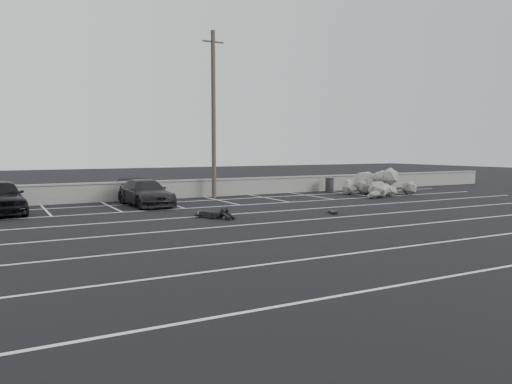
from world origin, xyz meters
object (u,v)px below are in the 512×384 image
riprap_pile (376,187)px  skateboard (333,212)px  trash_bin (330,185)px  person (209,212)px  car_right (146,193)px  utility_pole (214,114)px

riprap_pile → skateboard: size_ratio=5.46×
riprap_pile → trash_bin: bearing=115.7°
skateboard → trash_bin: bearing=76.2°
person → trash_bin: bearing=9.1°
car_right → trash_bin: bearing=5.1°
riprap_pile → skateboard: (-7.93, -6.08, -0.42)m
utility_pole → trash_bin: bearing=-0.5°
person → riprap_pile: bearing=-4.1°
skateboard → riprap_pile: bearing=59.6°
utility_pole → riprap_pile: size_ratio=2.02×
utility_pole → trash_bin: utility_pole is taller
person → skateboard: person is taller
trash_bin → person: 14.10m
riprap_pile → person: size_ratio=1.78×
utility_pole → person: (-3.56, -7.65, -4.62)m
trash_bin → car_right: bearing=-170.8°
car_right → utility_pole: 6.68m
car_right → utility_pole: (4.70, 2.18, 4.21)m
car_right → riprap_pile: bearing=-7.4°
trash_bin → riprap_pile: riprap_pile is taller
riprap_pile → person: 14.09m
car_right → riprap_pile: 14.46m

